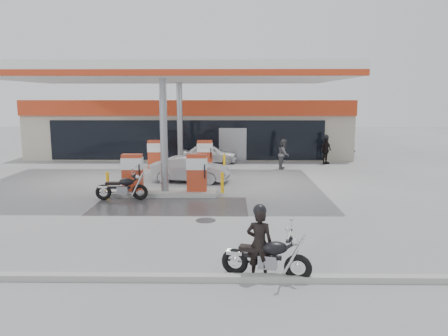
% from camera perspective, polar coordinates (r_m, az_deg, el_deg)
% --- Properties ---
extents(ground, '(90.00, 90.00, 0.00)m').
position_cam_1_polar(ground, '(17.33, -8.67, -4.92)').
color(ground, gray).
rests_on(ground, ground).
extents(wet_patch, '(6.00, 3.00, 0.00)m').
position_cam_1_polar(wet_patch, '(17.26, -7.03, -4.94)').
color(wet_patch, '#4C4C4F').
rests_on(wet_patch, ground).
extents(drain_cover, '(0.70, 0.70, 0.01)m').
position_cam_1_polar(drain_cover, '(15.19, -2.40, -6.85)').
color(drain_cover, '#38383A').
rests_on(drain_cover, ground).
extents(kerb, '(28.00, 0.25, 0.15)m').
position_cam_1_polar(kerb, '(10.81, -14.92, -13.63)').
color(kerb, gray).
rests_on(kerb, ground).
extents(store_building, '(22.00, 8.22, 4.00)m').
position_cam_1_polar(store_building, '(32.70, -4.17, 5.40)').
color(store_building, '#AEA692').
rests_on(store_building, ground).
extents(canopy, '(16.00, 10.02, 5.51)m').
position_cam_1_polar(canopy, '(21.78, -6.82, 11.99)').
color(canopy, silver).
rests_on(canopy, ground).
extents(pump_island_near, '(5.14, 1.30, 1.78)m').
position_cam_1_polar(pump_island_near, '(19.11, -7.74, -1.39)').
color(pump_island_near, '#9E9E99').
rests_on(pump_island_near, ground).
extents(pump_island_far, '(5.14, 1.30, 1.78)m').
position_cam_1_polar(pump_island_far, '(24.98, -5.72, 1.17)').
color(pump_island_far, '#9E9E99').
rests_on(pump_island_far, ground).
extents(main_motorcycle, '(2.12, 0.96, 1.11)m').
position_cam_1_polar(main_motorcycle, '(10.49, 5.70, -11.64)').
color(main_motorcycle, black).
rests_on(main_motorcycle, ground).
extents(biker_main, '(0.68, 0.53, 1.68)m').
position_cam_1_polar(biker_main, '(10.40, 4.64, -9.77)').
color(biker_main, black).
rests_on(biker_main, ground).
extents(parked_motorcycle, '(2.17, 0.83, 1.11)m').
position_cam_1_polar(parked_motorcycle, '(18.49, -13.12, -2.60)').
color(parked_motorcycle, black).
rests_on(parked_motorcycle, ground).
extents(sedan_white, '(3.54, 1.43, 1.20)m').
position_cam_1_polar(sedan_white, '(28.03, -1.91, 1.88)').
color(sedan_white, white).
rests_on(sedan_white, ground).
extents(attendant, '(0.87, 1.00, 1.77)m').
position_cam_1_polar(attendant, '(25.98, 7.81, 1.83)').
color(attendant, '#56555A').
rests_on(attendant, ground).
extents(hatchback_silver, '(4.04, 1.91, 1.28)m').
position_cam_1_polar(hatchback_silver, '(21.86, -4.47, -0.16)').
color(hatchback_silver, '#9EA0A5').
rests_on(hatchback_silver, ground).
extents(parked_car_left, '(4.13, 2.79, 1.11)m').
position_cam_1_polar(parked_car_left, '(31.65, -12.60, 2.43)').
color(parked_car_left, '#4C1310').
rests_on(parked_car_left, ground).
extents(parked_car_right, '(4.66, 3.37, 1.18)m').
position_cam_1_polar(parked_car_right, '(31.51, 13.19, 2.44)').
color(parked_car_right, black).
rests_on(parked_car_right, ground).
extents(biker_walking, '(1.06, 1.00, 1.76)m').
position_cam_1_polar(biker_walking, '(28.33, 13.14, 2.29)').
color(biker_walking, black).
rests_on(biker_walking, ground).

